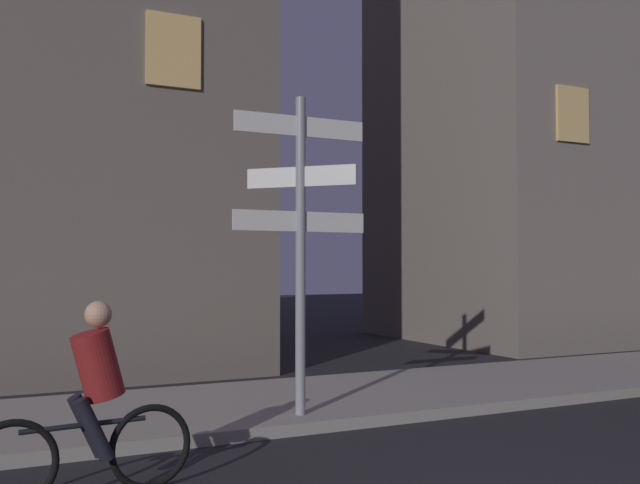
# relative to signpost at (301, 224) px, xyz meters

# --- Properties ---
(sidewalk_kerb) EXTENTS (40.00, 3.03, 0.14)m
(sidewalk_kerb) POSITION_rel_signpost_xyz_m (-0.37, 1.08, -2.33)
(sidewalk_kerb) COLOR gray
(sidewalk_kerb) RESTS_ON ground_plane
(signpost) EXTENTS (1.70, 1.00, 3.78)m
(signpost) POSITION_rel_signpost_xyz_m (0.00, 0.00, 0.00)
(signpost) COLOR gray
(signpost) RESTS_ON sidewalk_kerb
(cyclist) EXTENTS (1.82, 0.37, 1.61)m
(cyclist) POSITION_rel_signpost_xyz_m (-2.61, -1.65, -1.65)
(cyclist) COLOR black
(cyclist) RESTS_ON ground_plane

